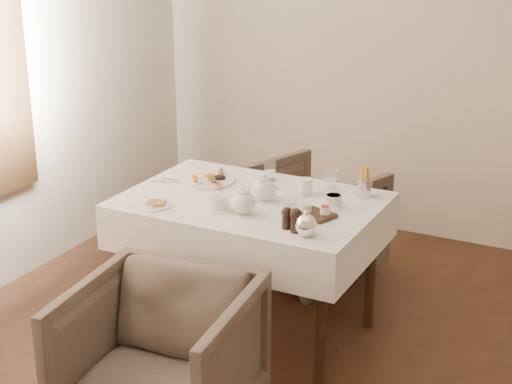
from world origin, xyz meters
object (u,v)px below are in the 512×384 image
object	(u,v)px
armchair_near	(160,360)
teapot_centre	(264,187)
table	(251,220)
breakfast_plate	(208,179)
armchair_far	(308,221)

from	to	relation	value
armchair_near	teapot_centre	bearing A→B (deg)	82.95
table	breakfast_plate	distance (m)	0.38
armchair_near	armchair_far	distance (m)	1.74
armchair_far	breakfast_plate	world-z (taller)	breakfast_plate
table	breakfast_plate	world-z (taller)	breakfast_plate
teapot_centre	armchair_far	bearing A→B (deg)	81.99
teapot_centre	table	bearing A→B (deg)	175.35
armchair_near	teapot_centre	world-z (taller)	teapot_centre
armchair_far	breakfast_plate	bearing A→B (deg)	85.30
table	armchair_near	size ratio (longest dim) A/B	1.71
table	armchair_far	bearing A→B (deg)	92.07
table	teapot_centre	xyz separation A→B (m)	(0.07, 0.01, 0.19)
armchair_far	teapot_centre	bearing A→B (deg)	116.92
table	armchair_far	size ratio (longest dim) A/B	1.70
armchair_near	table	bearing A→B (deg)	87.13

